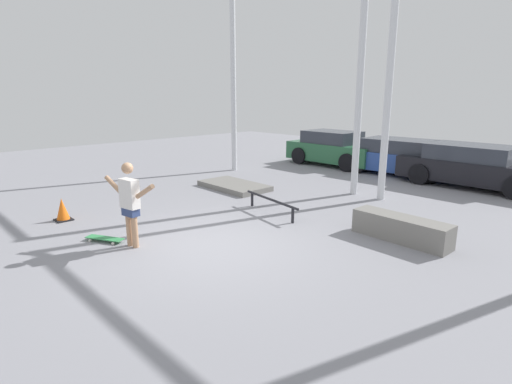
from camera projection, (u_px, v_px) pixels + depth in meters
name	position (u px, v px, depth m)	size (l,w,h in m)	color
ground_plane	(214.00, 246.00, 7.81)	(36.00, 36.00, 0.00)	gray
skateboarder	(130.00, 201.00, 7.57)	(1.41, 0.34, 1.66)	tan
skateboard	(105.00, 238.00, 8.04)	(0.82, 0.56, 0.08)	#338C4C
grind_box	(401.00, 229.00, 8.06)	(1.98, 0.53, 0.50)	slate
manual_pad	(234.00, 186.00, 12.64)	(2.29, 1.25, 0.16)	slate
grind_rail	(271.00, 202.00, 9.85)	(2.08, 0.45, 0.40)	black
canopy_support_left	(288.00, 57.00, 12.87)	(5.62, 0.20, 6.78)	silver
canopy_support_right	(511.00, 38.00, 8.48)	(5.62, 0.20, 6.78)	silver
parked_car_green	(334.00, 149.00, 16.68)	(3.97, 1.94, 1.42)	#28603D
parked_car_blue	(401.00, 157.00, 14.71)	(4.41, 1.95, 1.31)	#284793
parked_car_black	(474.00, 167.00, 12.69)	(4.53, 2.00, 1.35)	black
traffic_cone	(62.00, 210.00, 9.35)	(0.37, 0.37, 0.53)	black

